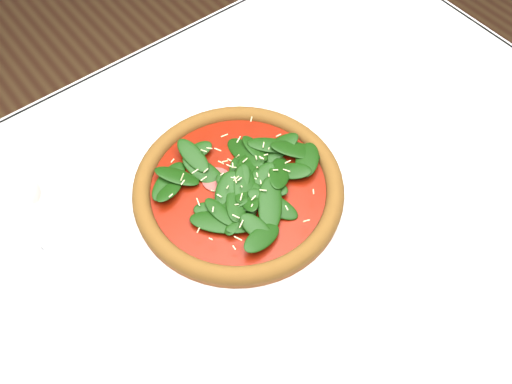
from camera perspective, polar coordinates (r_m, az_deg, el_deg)
dining_table at (r=0.84m, az=-1.76°, el=-9.09°), size 1.21×0.81×0.75m
plate at (r=0.78m, az=-1.75°, el=-0.24°), size 0.33×0.33×0.01m
pizza at (r=0.77m, az=-1.78°, el=0.55°), size 0.36×0.36×0.04m
wine_glass at (r=0.70m, az=-23.34°, el=-0.28°), size 0.07×0.07×0.18m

